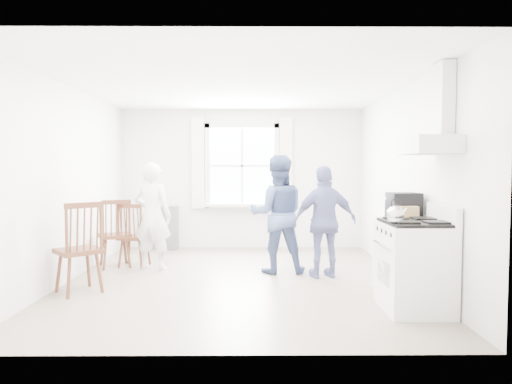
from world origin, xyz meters
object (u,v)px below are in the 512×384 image
(gas_stove, at_px, (415,265))
(windsor_chair_c, at_px, (82,238))
(person_mid, at_px, (277,214))
(stereo_stack, at_px, (404,206))
(windsor_chair_b, at_px, (131,228))
(windsor_chair_a, at_px, (116,226))
(person_left, at_px, (152,216))
(low_cabinet, at_px, (400,256))
(person_right, at_px, (325,222))

(gas_stove, xyz_separation_m, windsor_chair_c, (-3.73, 0.63, 0.20))
(windsor_chair_c, xyz_separation_m, person_mid, (2.38, 1.14, 0.16))
(gas_stove, relative_size, windsor_chair_c, 1.00)
(stereo_stack, bearing_deg, windsor_chair_b, 158.53)
(windsor_chair_a, bearing_deg, windsor_chair_b, 9.38)
(person_left, bearing_deg, windsor_chair_a, 4.26)
(stereo_stack, relative_size, windsor_chair_c, 0.33)
(windsor_chair_c, relative_size, person_mid, 0.66)
(stereo_stack, height_order, person_mid, person_mid)
(gas_stove, bearing_deg, person_mid, 127.38)
(windsor_chair_b, distance_m, windsor_chair_c, 1.49)
(stereo_stack, relative_size, person_mid, 0.22)
(windsor_chair_b, bearing_deg, windsor_chair_a, -170.62)
(windsor_chair_c, xyz_separation_m, person_left, (0.53, 1.36, 0.11))
(windsor_chair_c, relative_size, person_left, 0.70)
(stereo_stack, bearing_deg, windsor_chair_c, -179.38)
(gas_stove, height_order, low_cabinet, gas_stove)
(low_cabinet, bearing_deg, person_mid, 143.00)
(stereo_stack, bearing_deg, low_cabinet, 138.56)
(low_cabinet, distance_m, windsor_chair_b, 3.88)
(stereo_stack, height_order, person_right, person_right)
(gas_stove, xyz_separation_m, person_right, (-0.72, 1.48, 0.29))
(low_cabinet, height_order, person_mid, person_mid)
(windsor_chair_c, distance_m, person_mid, 2.64)
(stereo_stack, xyz_separation_m, person_mid, (-1.45, 1.10, -0.21))
(gas_stove, bearing_deg, stereo_stack, 81.79)
(low_cabinet, xyz_separation_m, person_right, (-0.79, 0.78, 0.32))
(windsor_chair_b, distance_m, person_right, 2.90)
(windsor_chair_b, height_order, person_mid, person_mid)
(stereo_stack, xyz_separation_m, windsor_chair_b, (-3.64, 1.43, -0.46))
(person_mid, height_order, person_right, person_mid)
(stereo_stack, bearing_deg, person_right, 135.39)
(windsor_chair_b, distance_m, person_left, 0.41)
(windsor_chair_c, relative_size, person_right, 0.73)
(gas_stove, relative_size, windsor_chair_a, 1.07)
(windsor_chair_b, height_order, windsor_chair_c, windsor_chair_c)
(windsor_chair_b, xyz_separation_m, person_right, (2.82, -0.63, 0.17))
(low_cabinet, relative_size, person_left, 0.57)
(low_cabinet, height_order, windsor_chair_b, windsor_chair_b)
(gas_stove, bearing_deg, person_left, 148.05)
(windsor_chair_c, bearing_deg, person_mid, 25.62)
(windsor_chair_b, xyz_separation_m, person_left, (0.34, -0.11, 0.20))
(windsor_chair_b, relative_size, person_mid, 0.58)
(person_left, bearing_deg, stereo_stack, 170.01)
(low_cabinet, xyz_separation_m, windsor_chair_b, (-3.61, 1.41, 0.15))
(low_cabinet, bearing_deg, windsor_chair_a, 160.34)
(windsor_chair_a, distance_m, person_left, 0.59)
(windsor_chair_c, bearing_deg, windsor_chair_a, 91.30)
(windsor_chair_a, xyz_separation_m, person_mid, (2.41, -0.30, 0.21))
(person_left, height_order, person_right, person_left)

